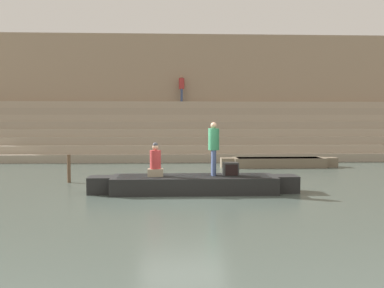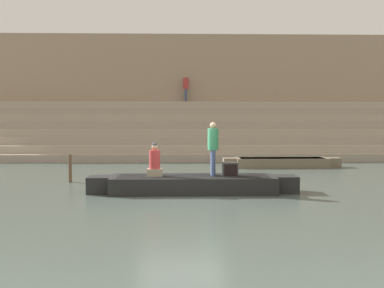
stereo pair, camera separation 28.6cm
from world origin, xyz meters
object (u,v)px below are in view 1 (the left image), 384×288
object	(u,v)px
person_rowing	(155,163)
moored_boat_shore	(279,162)
person_standing	(214,145)
rowboat_main	(194,184)
mooring_post	(69,169)
person_on_steps	(182,86)
tv_set	(231,169)

from	to	relation	value
person_rowing	moored_boat_shore	bearing A→B (deg)	63.66
person_standing	rowboat_main	bearing A→B (deg)	-160.77
person_standing	moored_boat_shore	distance (m)	7.83
rowboat_main	mooring_post	bearing A→B (deg)	154.09
person_standing	person_rowing	xyz separation A→B (m)	(-1.76, -0.07, -0.53)
person_rowing	mooring_post	distance (m)	3.89
person_standing	person_on_steps	world-z (taller)	person_on_steps
mooring_post	person_on_steps	bearing A→B (deg)	70.55
rowboat_main	tv_set	xyz separation A→B (m)	(1.11, -0.07, 0.44)
person_rowing	person_on_steps	world-z (taller)	person_on_steps
rowboat_main	moored_boat_shore	distance (m)	8.09
person_rowing	tv_set	distance (m)	2.27
person_on_steps	mooring_post	bearing A→B (deg)	-41.75
rowboat_main	moored_boat_shore	size ratio (longest dim) A/B	1.18
tv_set	person_on_steps	xyz separation A→B (m)	(-1.13, 14.34, 3.49)
moored_boat_shore	person_on_steps	xyz separation A→B (m)	(-4.29, 7.39, 3.97)
rowboat_main	person_on_steps	size ratio (longest dim) A/B	3.90
moored_boat_shore	person_on_steps	distance (m)	9.42
person_rowing	mooring_post	xyz separation A→B (m)	(-3.09, 2.32, -0.42)
moored_boat_shore	mooring_post	bearing A→B (deg)	-146.54
person_on_steps	person_rowing	bearing A→B (deg)	-26.82
rowboat_main	mooring_post	xyz separation A→B (m)	(-4.25, 2.30, 0.23)
person_standing	tv_set	world-z (taller)	person_standing
moored_boat_shore	person_standing	bearing A→B (deg)	-112.98
mooring_post	tv_set	bearing A→B (deg)	-23.84
moored_boat_shore	person_rowing	bearing A→B (deg)	-122.94
rowboat_main	person_on_steps	xyz separation A→B (m)	(-0.02, 14.27, 3.93)
rowboat_main	person_standing	distance (m)	1.32
rowboat_main	person_rowing	world-z (taller)	person_rowing
moored_boat_shore	rowboat_main	bearing A→B (deg)	-116.60
person_rowing	tv_set	xyz separation A→B (m)	(2.27, -0.05, -0.20)
moored_boat_shore	mooring_post	world-z (taller)	mooring_post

